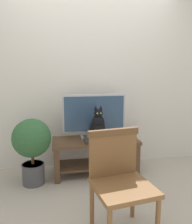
# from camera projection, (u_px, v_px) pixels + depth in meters

# --- Properties ---
(ground_plane) EXTENTS (12.00, 12.00, 0.00)m
(ground_plane) POSITION_uv_depth(u_px,v_px,m) (103.00, 195.00, 2.62)
(ground_plane) COLOR #ADA393
(back_wall) EXTENTS (7.00, 0.12, 2.80)m
(back_wall) POSITION_uv_depth(u_px,v_px,m) (89.00, 70.00, 3.34)
(back_wall) COLOR silver
(back_wall) RESTS_ON ground
(tv_stand) EXTENTS (1.14, 0.49, 0.48)m
(tv_stand) POSITION_uv_depth(u_px,v_px,m) (95.00, 150.00, 3.12)
(tv_stand) COLOR #513823
(tv_stand) RESTS_ON ground
(tv) EXTENTS (0.86, 0.20, 0.60)m
(tv) POSITION_uv_depth(u_px,v_px,m) (94.00, 115.00, 3.13)
(tv) COLOR #B7B7BC
(tv) RESTS_ON tv_stand
(media_box) EXTENTS (0.35, 0.24, 0.06)m
(media_box) POSITION_uv_depth(u_px,v_px,m) (98.00, 139.00, 3.01)
(media_box) COLOR #2D2D30
(media_box) RESTS_ON tv_stand
(cat) EXTENTS (0.20, 0.36, 0.42)m
(cat) POSITION_uv_depth(u_px,v_px,m) (98.00, 125.00, 2.97)
(cat) COLOR black
(cat) RESTS_ON media_box
(wooden_chair) EXTENTS (0.54, 0.54, 0.89)m
(wooden_chair) POSITION_uv_depth(u_px,v_px,m) (119.00, 175.00, 1.96)
(wooden_chair) COLOR brown
(wooden_chair) RESTS_ON ground
(book_stack) EXTENTS (0.24, 0.20, 0.05)m
(book_stack) POSITION_uv_depth(u_px,v_px,m) (122.00, 136.00, 3.18)
(book_stack) COLOR #38664C
(book_stack) RESTS_ON tv_stand
(potted_plant) EXTENTS (0.47, 0.47, 0.82)m
(potted_plant) POSITION_uv_depth(u_px,v_px,m) (32.00, 144.00, 2.80)
(potted_plant) COLOR #47474C
(potted_plant) RESTS_ON ground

